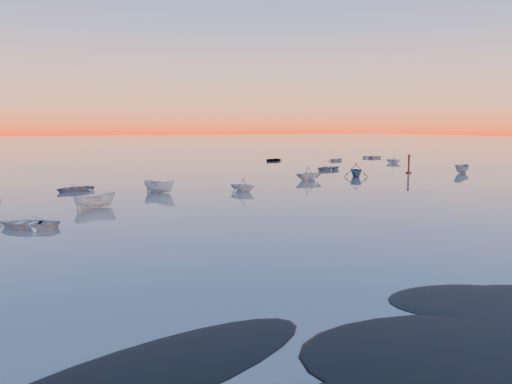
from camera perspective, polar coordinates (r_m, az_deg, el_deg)
ground at (r=116.46m, az=-14.29°, el=3.65°), size 600.00×600.00×0.00m
moored_fleet at (r=70.66m, az=-7.97°, el=1.43°), size 124.00×58.00×1.20m
boat_near_center at (r=48.03m, az=-17.89°, el=-1.73°), size 2.41×4.14×1.35m
boat_near_right at (r=56.94m, az=-1.56°, el=0.04°), size 3.74×3.24×1.21m
channel_marker at (r=83.16m, az=17.06°, el=2.96°), size 0.90×0.90×3.20m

